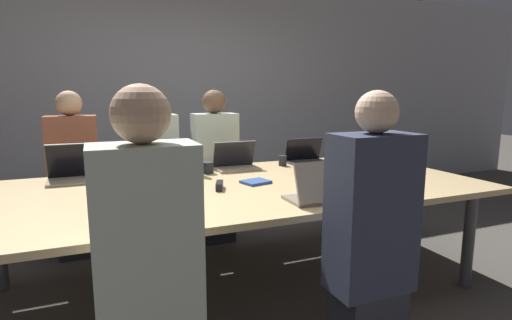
{
  "coord_description": "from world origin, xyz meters",
  "views": [
    {
      "loc": [
        -0.9,
        -2.57,
        1.4
      ],
      "look_at": [
        0.2,
        0.1,
        0.92
      ],
      "focal_mm": 28.0,
      "sensor_mm": 36.0,
      "label": 1
    }
  ],
  "objects": [
    {
      "name": "curtain_wall",
      "position": [
        0.0,
        2.47,
        1.4
      ],
      "size": [
        12.0,
        0.06,
        2.8
      ],
      "color": "#ADADB2",
      "rests_on": "ground_plane"
    },
    {
      "name": "cup_far_right",
      "position": [
        0.64,
        0.55,
        0.81
      ],
      "size": [
        0.07,
        0.07,
        0.09
      ],
      "color": "#232328",
      "rests_on": "conference_table"
    },
    {
      "name": "notebook",
      "position": [
        0.16,
        0.0,
        0.78
      ],
      "size": [
        0.22,
        0.2,
        0.02
      ],
      "rotation": [
        0.0,
        0.0,
        0.26
      ],
      "color": "#2D4C8C",
      "rests_on": "conference_table"
    },
    {
      "name": "person_far_center",
      "position": [
        0.14,
        0.97,
        0.7
      ],
      "size": [
        0.4,
        0.24,
        1.43
      ],
      "color": "#2D2D38",
      "rests_on": "ground_plane"
    },
    {
      "name": "conference_table",
      "position": [
        0.0,
        0.0,
        0.72
      ],
      "size": [
        3.49,
        1.59,
        0.77
      ],
      "color": "#D6B77F",
      "rests_on": "ground_plane"
    },
    {
      "name": "laptop_far_center",
      "position": [
        0.2,
        0.55,
        0.84
      ],
      "size": [
        0.36,
        0.24,
        0.24
      ],
      "color": "gray",
      "rests_on": "conference_table"
    },
    {
      "name": "bottle_far_left",
      "position": [
        -0.76,
        0.4,
        0.88
      ],
      "size": [
        0.07,
        0.07,
        0.27
      ],
      "color": "#ADD1E0",
      "rests_on": "conference_table"
    },
    {
      "name": "person_near_midright",
      "position": [
        0.32,
        -1.08,
        0.69
      ],
      "size": [
        0.4,
        0.24,
        1.42
      ],
      "rotation": [
        0.0,
        0.0,
        3.14
      ],
      "color": "#2D2D38",
      "rests_on": "ground_plane"
    },
    {
      "name": "cup_far_center",
      "position": [
        -0.07,
        0.48,
        0.81
      ],
      "size": [
        0.09,
        0.09,
        0.09
      ],
      "color": "#232328",
      "rests_on": "conference_table"
    },
    {
      "name": "stapler",
      "position": [
        -0.14,
        -0.07,
        0.79
      ],
      "size": [
        0.09,
        0.16,
        0.05
      ],
      "rotation": [
        0.0,
        0.0,
        -0.35
      ],
      "color": "black",
      "rests_on": "conference_table"
    },
    {
      "name": "bottle_far_midleft",
      "position": [
        -0.15,
        0.42,
        0.87
      ],
      "size": [
        0.06,
        0.06,
        0.23
      ],
      "color": "#ADD1E0",
      "rests_on": "conference_table"
    },
    {
      "name": "laptop_far_right",
      "position": [
        0.91,
        0.62,
        0.83
      ],
      "size": [
        0.37,
        0.22,
        0.22
      ],
      "color": "#333338",
      "rests_on": "conference_table"
    },
    {
      "name": "laptop_near_left",
      "position": [
        -0.75,
        -0.57,
        0.84
      ],
      "size": [
        0.35,
        0.27,
        0.27
      ],
      "rotation": [
        0.0,
        0.0,
        3.14
      ],
      "color": "gray",
      "rests_on": "conference_table"
    },
    {
      "name": "person_far_left",
      "position": [
        -1.06,
        1.08,
        0.69
      ],
      "size": [
        0.4,
        0.24,
        1.42
      ],
      "color": "#2D2D38",
      "rests_on": "ground_plane"
    },
    {
      "name": "laptop_near_midright",
      "position": [
        0.31,
        -0.6,
        0.84
      ],
      "size": [
        0.34,
        0.25,
        0.25
      ],
      "rotation": [
        0.0,
        0.0,
        3.14
      ],
      "color": "gray",
      "rests_on": "conference_table"
    },
    {
      "name": "laptop_far_midleft",
      "position": [
        -0.38,
        0.61,
        0.84
      ],
      "size": [
        0.32,
        0.24,
        0.24
      ],
      "color": "#B7B7BC",
      "rests_on": "conference_table"
    },
    {
      "name": "person_far_midleft",
      "position": [
        -0.41,
        0.98,
        0.69
      ],
      "size": [
        0.4,
        0.24,
        1.42
      ],
      "color": "#2D2D38",
      "rests_on": "ground_plane"
    },
    {
      "name": "person_near_left",
      "position": [
        -0.73,
        -1.05,
        0.7
      ],
      "size": [
        0.4,
        0.24,
        1.44
      ],
      "rotation": [
        0.0,
        0.0,
        3.14
      ],
      "color": "#2D2D38",
      "rests_on": "ground_plane"
    },
    {
      "name": "laptop_far_left",
      "position": [
        -1.05,
        0.57,
        0.85
      ],
      "size": [
        0.35,
        0.27,
        0.27
      ],
      "color": "gray",
      "rests_on": "conference_table"
    },
    {
      "name": "ground_plane",
      "position": [
        0.0,
        0.0,
        0.0
      ],
      "size": [
        24.0,
        24.0,
        0.0
      ],
      "primitive_type": "plane",
      "color": "#4C4742"
    }
  ]
}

